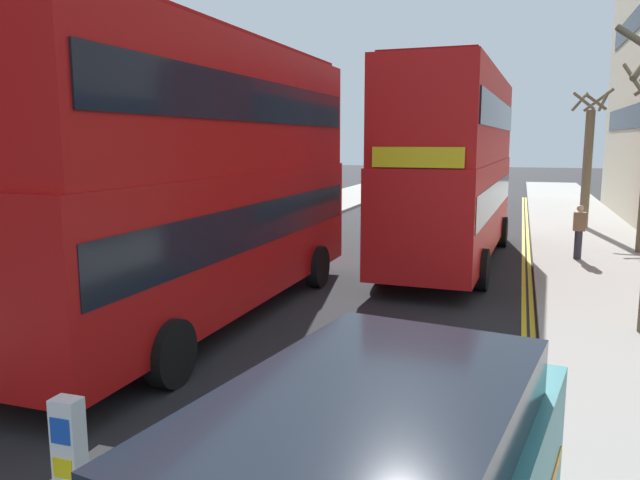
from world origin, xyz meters
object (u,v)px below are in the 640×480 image
object	(u,v)px
keep_left_bollard	(70,457)
double_decker_bus_oncoming	(454,162)
double_decker_bus_away	(204,172)
pedestrian_far	(579,231)

from	to	relation	value
keep_left_bollard	double_decker_bus_oncoming	distance (m)	14.48
keep_left_bollard	double_decker_bus_away	size ratio (longest dim) A/B	0.10
double_decker_bus_away	double_decker_bus_oncoming	distance (m)	8.70
keep_left_bollard	double_decker_bus_away	distance (m)	7.19
double_decker_bus_away	double_decker_bus_oncoming	size ratio (longest dim) A/B	0.99
keep_left_bollard	double_decker_bus_oncoming	xyz separation A→B (m)	(2.13, 14.12, 2.42)
pedestrian_far	double_decker_bus_oncoming	bearing A→B (deg)	-165.65
keep_left_bollard	double_decker_bus_oncoming	size ratio (longest dim) A/B	0.10
double_decker_bus_oncoming	pedestrian_far	world-z (taller)	double_decker_bus_oncoming
double_decker_bus_away	keep_left_bollard	bearing A→B (deg)	-72.82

